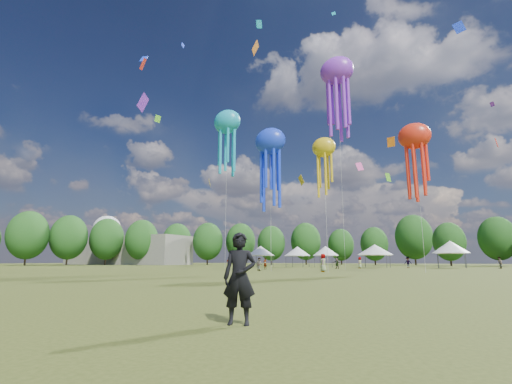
% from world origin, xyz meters
% --- Properties ---
extents(ground, '(300.00, 300.00, 0.00)m').
position_xyz_m(ground, '(0.00, 0.00, 0.00)').
color(ground, '#384416').
rests_on(ground, ground).
extents(observer_main, '(0.74, 0.61, 1.75)m').
position_xyz_m(observer_main, '(9.11, -1.45, 0.87)').
color(observer_main, black).
rests_on(observer_main, ground).
extents(spectator_near, '(0.93, 0.87, 1.53)m').
position_xyz_m(spectator_near, '(-6.84, 30.80, 0.76)').
color(spectator_near, gray).
rests_on(spectator_near, ground).
extents(spectators_far, '(37.56, 28.06, 1.92)m').
position_xyz_m(spectators_far, '(1.58, 47.26, 0.87)').
color(spectators_far, gray).
rests_on(spectators_far, ground).
extents(festival_tents, '(36.93, 9.78, 4.28)m').
position_xyz_m(festival_tents, '(-2.86, 56.83, 3.02)').
color(festival_tents, '#47474C').
rests_on(festival_tents, ground).
extents(show_kites, '(32.00, 13.12, 29.51)m').
position_xyz_m(show_kites, '(-4.81, 36.85, 19.55)').
color(show_kites, '#1939E9').
rests_on(show_kites, ground).
extents(small_kites, '(80.16, 54.70, 43.44)m').
position_xyz_m(small_kites, '(-1.74, 44.21, 29.73)').
color(small_kites, '#1939E9').
rests_on(small_kites, ground).
extents(treeline, '(201.57, 95.24, 13.43)m').
position_xyz_m(treeline, '(-3.87, 62.51, 6.54)').
color(treeline, '#38281C').
rests_on(treeline, ground).
extents(hangar, '(40.00, 12.00, 8.00)m').
position_xyz_m(hangar, '(-72.00, 72.00, 4.00)').
color(hangar, gray).
rests_on(hangar, ground).
extents(radome, '(9.00, 9.00, 16.00)m').
position_xyz_m(radome, '(-88.00, 78.00, 9.99)').
color(radome, white).
rests_on(radome, ground).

